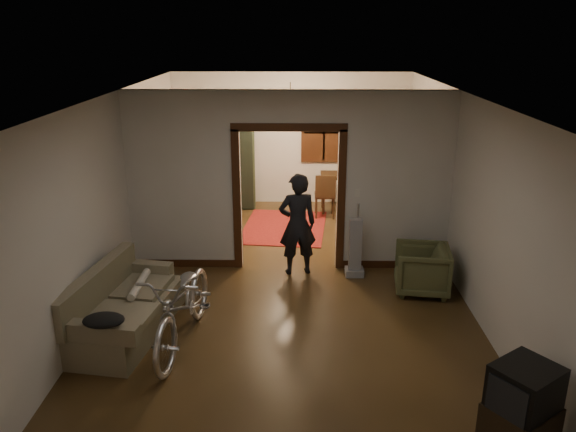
{
  "coord_description": "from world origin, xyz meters",
  "views": [
    {
      "loc": [
        0.11,
        -7.62,
        3.67
      ],
      "look_at": [
        0.0,
        -0.3,
        1.2
      ],
      "focal_mm": 35.0,
      "sensor_mm": 36.0,
      "label": 1
    }
  ],
  "objects_px": {
    "locker": "(235,168)",
    "bicycle": "(184,305)",
    "sofa": "(126,302)",
    "person": "(297,224)",
    "desk": "(346,193)",
    "armchair": "(422,269)"
  },
  "relations": [
    {
      "from": "bicycle",
      "to": "locker",
      "type": "xyz_separation_m",
      "value": [
        0.04,
        5.51,
        0.33
      ]
    },
    {
      "from": "armchair",
      "to": "desk",
      "type": "height_order",
      "value": "desk"
    },
    {
      "from": "sofa",
      "to": "person",
      "type": "xyz_separation_m",
      "value": [
        2.14,
        1.87,
        0.37
      ]
    },
    {
      "from": "armchair",
      "to": "desk",
      "type": "xyz_separation_m",
      "value": [
        -0.77,
        3.75,
        0.05
      ]
    },
    {
      "from": "bicycle",
      "to": "person",
      "type": "bearing_deg",
      "value": 63.39
    },
    {
      "from": "sofa",
      "to": "bicycle",
      "type": "distance_m",
      "value": 0.82
    },
    {
      "from": "bicycle",
      "to": "desk",
      "type": "xyz_separation_m",
      "value": [
        2.38,
        5.21,
        -0.13
      ]
    },
    {
      "from": "locker",
      "to": "bicycle",
      "type": "bearing_deg",
      "value": -93.76
    },
    {
      "from": "bicycle",
      "to": "desk",
      "type": "bearing_deg",
      "value": 71.57
    },
    {
      "from": "bicycle",
      "to": "armchair",
      "type": "bearing_deg",
      "value": 31.07
    },
    {
      "from": "person",
      "to": "sofa",
      "type": "bearing_deg",
      "value": 29.45
    },
    {
      "from": "person",
      "to": "desk",
      "type": "xyz_separation_m",
      "value": [
        1.02,
        3.1,
        -0.41
      ]
    },
    {
      "from": "locker",
      "to": "armchair",
      "type": "bearing_deg",
      "value": -55.76
    },
    {
      "from": "armchair",
      "to": "person",
      "type": "height_order",
      "value": "person"
    },
    {
      "from": "person",
      "to": "desk",
      "type": "distance_m",
      "value": 3.29
    },
    {
      "from": "sofa",
      "to": "locker",
      "type": "xyz_separation_m",
      "value": [
        0.82,
        5.27,
        0.42
      ]
    },
    {
      "from": "bicycle",
      "to": "desk",
      "type": "height_order",
      "value": "bicycle"
    },
    {
      "from": "person",
      "to": "locker",
      "type": "distance_m",
      "value": 3.65
    },
    {
      "from": "desk",
      "to": "person",
      "type": "bearing_deg",
      "value": -127.34
    },
    {
      "from": "person",
      "to": "desk",
      "type": "height_order",
      "value": "person"
    },
    {
      "from": "locker",
      "to": "desk",
      "type": "xyz_separation_m",
      "value": [
        2.35,
        -0.3,
        -0.46
      ]
    },
    {
      "from": "person",
      "to": "locker",
      "type": "xyz_separation_m",
      "value": [
        -1.32,
        3.4,
        0.05
      ]
    }
  ]
}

